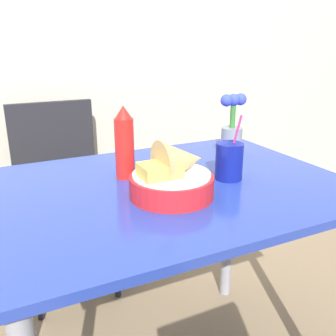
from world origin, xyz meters
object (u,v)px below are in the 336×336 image
Objects in this scene: chair_far_window at (60,182)px; flower_vase at (232,129)px; ketchup_bottle at (124,143)px; food_basket at (174,176)px; drink_cup at (229,162)px.

flower_vase is (0.54, -0.65, 0.34)m from chair_far_window.
flower_vase is (0.44, 0.06, -0.01)m from ketchup_bottle.
ketchup_bottle is at bearing -171.97° from flower_vase.
ketchup_bottle is (-0.07, 0.20, 0.05)m from food_basket.
food_basket reaches higher than chair_far_window.
chair_far_window is 4.00× the size of ketchup_bottle.
chair_far_window is 0.80m from ketchup_bottle.
flower_vase is at bearing -50.38° from chair_far_window.
flower_vase is at bearing 8.03° from ketchup_bottle.
chair_far_window is 3.97× the size of flower_vase.
chair_far_window is 3.91× the size of food_basket.
flower_vase is (0.16, 0.21, 0.04)m from drink_cup.
flower_vase is at bearing 35.05° from food_basket.
chair_far_window is 0.97m from food_basket.
ketchup_bottle is at bearing 109.41° from food_basket.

